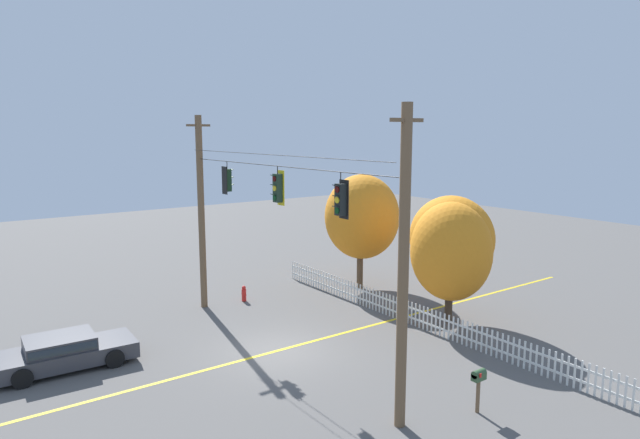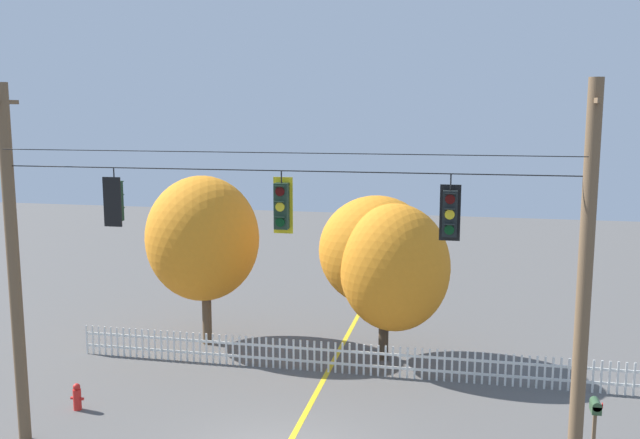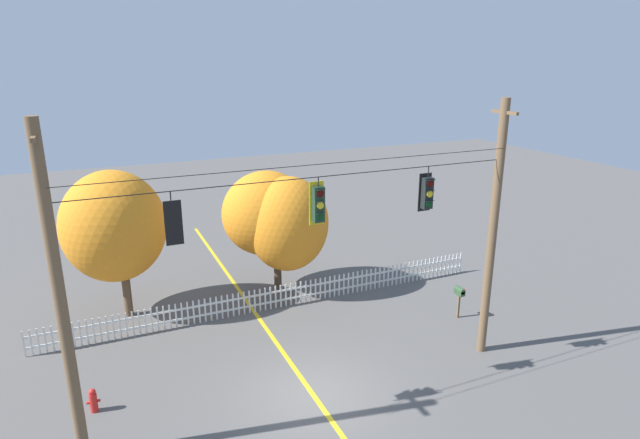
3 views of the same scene
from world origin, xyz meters
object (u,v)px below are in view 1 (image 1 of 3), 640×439
at_px(traffic_signal_northbound_secondary, 278,188).
at_px(roadside_mailbox, 479,378).
at_px(traffic_signal_eastbound_side, 227,180).
at_px(parked_car, 64,351).
at_px(autumn_maple_mid, 451,245).
at_px(autumn_maple_near_fence, 360,215).
at_px(fire_hydrant, 244,293).
at_px(traffic_signal_westbound_side, 341,199).

xyz_separation_m(traffic_signal_northbound_secondary, roadside_mailbox, (7.10, 2.31, -5.02)).
relative_size(traffic_signal_eastbound_side, parked_car, 0.29).
relative_size(autumn_maple_mid, parked_car, 1.16).
distance_m(autumn_maple_near_fence, parked_car, 15.27).
bearing_deg(fire_hydrant, parked_car, -69.84).
xyz_separation_m(traffic_signal_eastbound_side, autumn_maple_mid, (5.33, 7.58, -2.71)).
xyz_separation_m(parked_car, fire_hydrant, (-3.16, 8.62, -0.24)).
distance_m(traffic_signal_westbound_side, autumn_maple_mid, 8.30).
relative_size(traffic_signal_northbound_secondary, autumn_maple_mid, 0.26).
xyz_separation_m(autumn_maple_mid, roadside_mailbox, (5.69, -5.25, -2.31)).
bearing_deg(autumn_maple_mid, autumn_maple_near_fence, 175.29).
height_order(traffic_signal_eastbound_side, parked_car, traffic_signal_eastbound_side).
distance_m(autumn_maple_mid, fire_hydrant, 10.06).
relative_size(traffic_signal_northbound_secondary, parked_car, 0.30).
height_order(autumn_maple_near_fence, roadside_mailbox, autumn_maple_near_fence).
relative_size(traffic_signal_westbound_side, autumn_maple_mid, 0.26).
bearing_deg(autumn_maple_mid, traffic_signal_northbound_secondary, -100.55).
height_order(traffic_signal_eastbound_side, autumn_maple_near_fence, traffic_signal_eastbound_side).
height_order(traffic_signal_westbound_side, parked_car, traffic_signal_westbound_side).
height_order(traffic_signal_westbound_side, roadside_mailbox, traffic_signal_westbound_side).
bearing_deg(parked_car, autumn_maple_near_fence, 97.42).
bearing_deg(roadside_mailbox, traffic_signal_westbound_side, -146.59).
bearing_deg(autumn_maple_near_fence, traffic_signal_westbound_side, -42.92).
bearing_deg(roadside_mailbox, parked_car, -138.70).
height_order(traffic_signal_northbound_secondary, parked_car, traffic_signal_northbound_secondary).
xyz_separation_m(traffic_signal_westbound_side, autumn_maple_near_fence, (-8.70, 8.10, -2.25)).
relative_size(traffic_signal_westbound_side, parked_car, 0.31).
xyz_separation_m(fire_hydrant, roadside_mailbox, (13.44, 0.41, 0.69)).
relative_size(traffic_signal_eastbound_side, traffic_signal_westbound_side, 0.94).
height_order(traffic_signal_eastbound_side, roadside_mailbox, traffic_signal_eastbound_side).
bearing_deg(parked_car, traffic_signal_northbound_secondary, 64.65).
distance_m(traffic_signal_northbound_secondary, autumn_maple_mid, 8.15).
height_order(traffic_signal_westbound_side, fire_hydrant, traffic_signal_westbound_side).
xyz_separation_m(traffic_signal_westbound_side, autumn_maple_mid, (-2.18, 7.56, -2.65)).
bearing_deg(traffic_signal_eastbound_side, traffic_signal_westbound_side, 0.14).
bearing_deg(traffic_signal_northbound_secondary, traffic_signal_westbound_side, -0.01).
height_order(autumn_maple_mid, fire_hydrant, autumn_maple_mid).
height_order(traffic_signal_westbound_side, autumn_maple_near_fence, traffic_signal_westbound_side).
bearing_deg(fire_hydrant, traffic_signal_eastbound_side, -38.37).
bearing_deg(traffic_signal_westbound_side, autumn_maple_near_fence, 137.08).
bearing_deg(traffic_signal_eastbound_side, roadside_mailbox, 11.94).
relative_size(traffic_signal_eastbound_side, autumn_maple_near_fence, 0.23).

